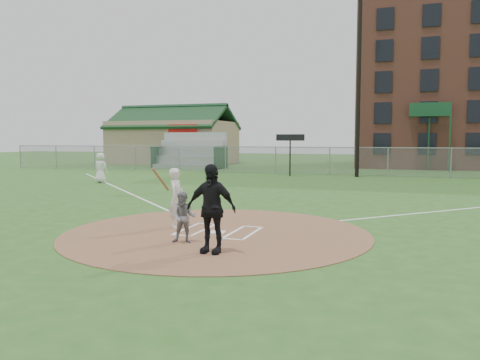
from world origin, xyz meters
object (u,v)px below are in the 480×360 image
(umpire, at_px, (211,208))
(ondeck_player, at_px, (101,168))
(home_plate, at_px, (217,232))
(catcher, at_px, (184,217))
(batter_at_plate, at_px, (176,198))

(umpire, xyz_separation_m, ondeck_player, (-12.74, 13.82, -0.14))
(home_plate, distance_m, catcher, 1.58)
(home_plate, xyz_separation_m, catcher, (-0.33, -1.41, 0.62))
(home_plate, distance_m, batter_at_plate, 1.70)
(home_plate, distance_m, ondeck_player, 16.81)
(ondeck_player, bearing_deg, catcher, 133.94)
(umpire, bearing_deg, catcher, 147.43)
(catcher, distance_m, umpire, 1.31)
(ondeck_player, xyz_separation_m, batter_at_plate, (10.63, -11.32, 0.00))
(home_plate, bearing_deg, batter_at_plate, 165.45)
(home_plate, height_order, umpire, umpire)
(umpire, bearing_deg, batter_at_plate, 132.68)
(catcher, height_order, ondeck_player, ondeck_player)
(ondeck_player, bearing_deg, home_plate, 138.00)
(ondeck_player, bearing_deg, batter_at_plate, 135.32)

